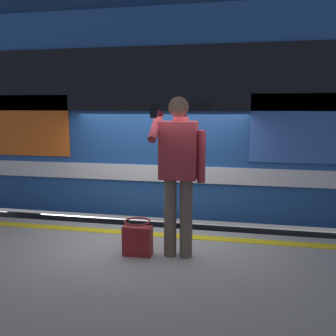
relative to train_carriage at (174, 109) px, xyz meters
name	(u,v)px	position (x,y,z in m)	size (l,w,h in m)	color
ground_plane	(156,289)	(-0.09, 1.90, -2.57)	(24.83, 24.83, 0.00)	#3D3D3F
safety_line	(150,234)	(-0.09, 2.20, -1.63)	(16.22, 0.16, 0.01)	yellow
track_rail_near	(171,252)	(-0.09, 0.71, -2.49)	(21.52, 0.08, 0.16)	slate
track_rail_far	(184,227)	(-0.09, -0.72, -2.49)	(21.52, 0.08, 0.16)	slate
train_carriage	(174,109)	(0.00, 0.00, 0.00)	(12.16, 3.05, 4.06)	#1E478C
passenger	(179,164)	(-0.58, 2.82, -0.58)	(0.57, 0.55, 1.78)	brown
handbag	(138,239)	(-0.12, 2.90, -1.44)	(0.33, 0.30, 0.41)	maroon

